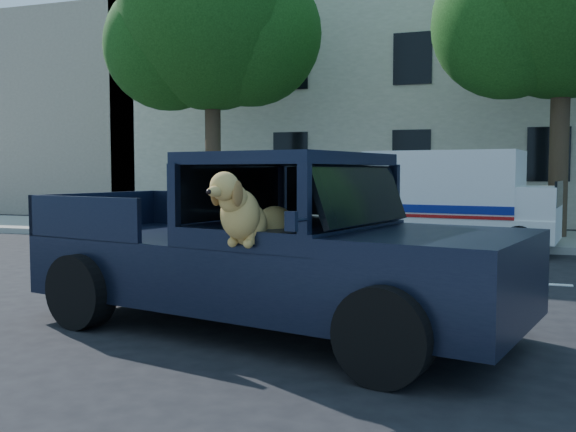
# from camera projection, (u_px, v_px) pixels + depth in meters

# --- Properties ---
(ground) EXTENTS (120.00, 120.00, 0.00)m
(ground) POSITION_uv_depth(u_px,v_px,m) (173.00, 311.00, 7.83)
(ground) COLOR black
(ground) RESTS_ON ground
(far_sidewalk) EXTENTS (60.00, 4.00, 0.15)m
(far_sidewalk) POSITION_uv_depth(u_px,v_px,m) (348.00, 234.00, 16.52)
(far_sidewalk) COLOR gray
(far_sidewalk) RESTS_ON ground
(lane_stripes) EXTENTS (21.60, 0.14, 0.01)m
(lane_stripes) POSITION_uv_depth(u_px,v_px,m) (385.00, 276.00, 10.40)
(lane_stripes) COLOR silver
(lane_stripes) RESTS_ON ground
(street_tree_left) EXTENTS (6.00, 5.20, 8.60)m
(street_tree_left) POSITION_uv_depth(u_px,v_px,m) (213.00, 27.00, 17.79)
(street_tree_left) COLOR #332619
(street_tree_left) RESTS_ON ground
(building_main) EXTENTS (26.00, 6.00, 9.00)m
(building_main) POSITION_uv_depth(u_px,v_px,m) (483.00, 90.00, 22.15)
(building_main) COLOR beige
(building_main) RESTS_ON ground
(building_left) EXTENTS (12.00, 6.00, 8.00)m
(building_left) POSITION_uv_depth(u_px,v_px,m) (52.00, 118.00, 27.94)
(building_left) COLOR tan
(building_left) RESTS_ON ground
(pickup_truck) EXTENTS (5.60, 3.28, 1.89)m
(pickup_truck) POSITION_uv_depth(u_px,v_px,m) (261.00, 271.00, 6.87)
(pickup_truck) COLOR black
(pickup_truck) RESTS_ON ground
(mail_truck) EXTENTS (4.11, 2.46, 2.13)m
(mail_truck) POSITION_uv_depth(u_px,v_px,m) (456.00, 207.00, 13.79)
(mail_truck) COLOR silver
(mail_truck) RESTS_ON ground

